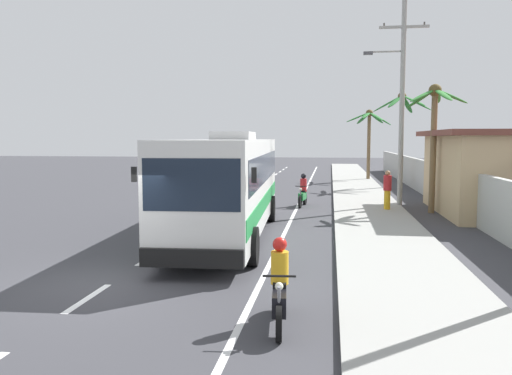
{
  "coord_description": "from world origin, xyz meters",
  "views": [
    {
      "loc": [
        5.0,
        -11.01,
        3.34
      ],
      "look_at": [
        2.54,
        6.01,
        1.7
      ],
      "focal_mm": 36.13,
      "sensor_mm": 36.0,
      "label": 1
    }
  ],
  "objects": [
    {
      "name": "palm_second",
      "position": [
        9.66,
        24.4,
        4.8
      ],
      "size": [
        3.8,
        3.73,
        6.39
      ],
      "color": "brown",
      "rests_on": "ground"
    },
    {
      "name": "coach_bus_foreground",
      "position": [
        1.59,
        6.03,
        1.87
      ],
      "size": [
        3.3,
        11.55,
        3.58
      ],
      "color": "silver",
      "rests_on": "ground"
    },
    {
      "name": "palm_third",
      "position": [
        9.53,
        12.83,
        4.17
      ],
      "size": [
        2.71,
        2.87,
        5.73
      ],
      "color": "brown",
      "rests_on": "ground"
    },
    {
      "name": "pedestrian_near_kerb",
      "position": [
        7.58,
        12.74,
        1.07
      ],
      "size": [
        0.36,
        0.36,
        1.76
      ],
      "rotation": [
        0.0,
        0.0,
        5.59
      ],
      "color": "gold",
      "rests_on": "sidewalk_kerb"
    },
    {
      "name": "motorcycle_trailing",
      "position": [
        3.68,
        14.32,
        0.66
      ],
      "size": [
        0.56,
        1.96,
        1.62
      ],
      "color": "black",
      "rests_on": "ground"
    },
    {
      "name": "utility_pole_mid",
      "position": [
        8.3,
        14.54,
        5.47
      ],
      "size": [
        3.01,
        0.24,
        10.4
      ],
      "color": "#9E9E99",
      "rests_on": "ground"
    },
    {
      "name": "sidewalk_kerb",
      "position": [
        6.8,
        10.0,
        0.07
      ],
      "size": [
        3.2,
        90.0,
        0.14
      ],
      "primitive_type": "cube",
      "color": "#999993",
      "rests_on": "ground"
    },
    {
      "name": "ground_plane",
      "position": [
        0.0,
        0.0,
        0.0
      ],
      "size": [
        160.0,
        160.0,
        0.0
      ],
      "primitive_type": "plane",
      "color": "#3A3A3F"
    },
    {
      "name": "boundary_wall",
      "position": [
        10.6,
        14.0,
        1.01
      ],
      "size": [
        0.24,
        60.0,
        2.03
      ],
      "primitive_type": "cube",
      "color": "#B2B2AD",
      "rests_on": "ground"
    },
    {
      "name": "lane_markings",
      "position": [
        2.12,
        14.63,
        0.0
      ],
      "size": [
        3.58,
        71.0,
        0.01
      ],
      "color": "white",
      "rests_on": "ground"
    },
    {
      "name": "palm_nearest",
      "position": [
        8.03,
        30.71,
        4.22
      ],
      "size": [
        3.65,
        3.62,
        5.62
      ],
      "color": "brown",
      "rests_on": "ground"
    },
    {
      "name": "motorcycle_beside_bus",
      "position": [
        4.14,
        -2.08,
        0.64
      ],
      "size": [
        0.56,
        1.96,
        1.57
      ],
      "color": "black",
      "rests_on": "ground"
    }
  ]
}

